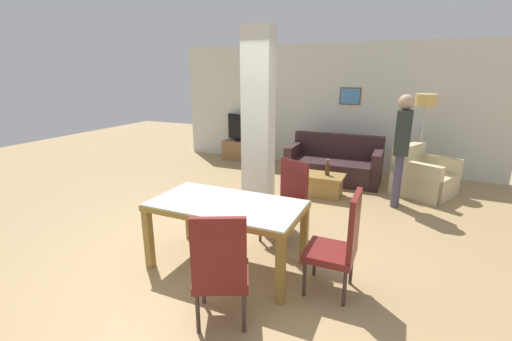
{
  "coord_description": "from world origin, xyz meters",
  "views": [
    {
      "loc": [
        1.68,
        -3.0,
        2.09
      ],
      "look_at": [
        0.0,
        0.79,
        0.9
      ],
      "focal_mm": 24.0,
      "sensor_mm": 36.0,
      "label": 1
    }
  ],
  "objects_px": {
    "armchair": "(422,178)",
    "tv_screen": "(242,128)",
    "standing_person": "(402,143)",
    "bottle": "(327,169)",
    "sofa": "(334,165)",
    "tv_stand": "(242,150)",
    "coffee_table": "(323,185)",
    "dining_table": "(227,216)",
    "dining_chair_far_right": "(287,201)",
    "dining_chair_near_right": "(221,268)",
    "dining_chair_head_right": "(340,242)",
    "floor_lamp": "(425,109)"
  },
  "relations": [
    {
      "from": "bottle",
      "to": "tv_screen",
      "type": "height_order",
      "value": "tv_screen"
    },
    {
      "from": "dining_chair_head_right",
      "to": "armchair",
      "type": "relative_size",
      "value": 0.89
    },
    {
      "from": "tv_stand",
      "to": "dining_chair_far_right",
      "type": "bearing_deg",
      "value": -56.33
    },
    {
      "from": "dining_chair_head_right",
      "to": "floor_lamp",
      "type": "xyz_separation_m",
      "value": [
        0.72,
        3.99,
        0.92
      ]
    },
    {
      "from": "armchair",
      "to": "bottle",
      "type": "bearing_deg",
      "value": -36.28
    },
    {
      "from": "floor_lamp",
      "to": "dining_table",
      "type": "bearing_deg",
      "value": -115.97
    },
    {
      "from": "standing_person",
      "to": "armchair",
      "type": "bearing_deg",
      "value": -29.08
    },
    {
      "from": "dining_chair_head_right",
      "to": "bottle",
      "type": "distance_m",
      "value": 2.78
    },
    {
      "from": "dining_chair_head_right",
      "to": "floor_lamp",
      "type": "relative_size",
      "value": 0.61
    },
    {
      "from": "dining_chair_far_right",
      "to": "bottle",
      "type": "bearing_deg",
      "value": -67.05
    },
    {
      "from": "dining_chair_near_right",
      "to": "tv_stand",
      "type": "height_order",
      "value": "dining_chair_near_right"
    },
    {
      "from": "dining_chair_head_right",
      "to": "floor_lamp",
      "type": "bearing_deg",
      "value": -10.23
    },
    {
      "from": "bottle",
      "to": "coffee_table",
      "type": "bearing_deg",
      "value": -165.31
    },
    {
      "from": "sofa",
      "to": "bottle",
      "type": "height_order",
      "value": "sofa"
    },
    {
      "from": "coffee_table",
      "to": "tv_screen",
      "type": "bearing_deg",
      "value": 144.22
    },
    {
      "from": "armchair",
      "to": "dining_table",
      "type": "bearing_deg",
      "value": -4.12
    },
    {
      "from": "sofa",
      "to": "standing_person",
      "type": "height_order",
      "value": "standing_person"
    },
    {
      "from": "dining_chair_near_right",
      "to": "standing_person",
      "type": "height_order",
      "value": "standing_person"
    },
    {
      "from": "dining_chair_far_right",
      "to": "coffee_table",
      "type": "height_order",
      "value": "dining_chair_far_right"
    },
    {
      "from": "dining_chair_head_right",
      "to": "coffee_table",
      "type": "height_order",
      "value": "dining_chair_head_right"
    },
    {
      "from": "tv_screen",
      "to": "tv_stand",
      "type": "bearing_deg",
      "value": -0.0
    },
    {
      "from": "dining_chair_near_right",
      "to": "armchair",
      "type": "xyz_separation_m",
      "value": [
        1.62,
        4.33,
        -0.25
      ]
    },
    {
      "from": "sofa",
      "to": "tv_stand",
      "type": "bearing_deg",
      "value": -16.97
    },
    {
      "from": "tv_screen",
      "to": "floor_lamp",
      "type": "bearing_deg",
      "value": -167.5
    },
    {
      "from": "armchair",
      "to": "coffee_table",
      "type": "height_order",
      "value": "armchair"
    },
    {
      "from": "coffee_table",
      "to": "dining_table",
      "type": "bearing_deg",
      "value": -99.66
    },
    {
      "from": "dining_chair_near_right",
      "to": "sofa",
      "type": "relative_size",
      "value": 0.58
    },
    {
      "from": "tv_screen",
      "to": "dining_chair_near_right",
      "type": "bearing_deg",
      "value": 133.27
    },
    {
      "from": "armchair",
      "to": "standing_person",
      "type": "bearing_deg",
      "value": -1.15
    },
    {
      "from": "floor_lamp",
      "to": "standing_person",
      "type": "relative_size",
      "value": 0.97
    },
    {
      "from": "dining_chair_far_right",
      "to": "tv_screen",
      "type": "distance_m",
      "value": 4.33
    },
    {
      "from": "coffee_table",
      "to": "tv_screen",
      "type": "xyz_separation_m",
      "value": [
        -2.44,
        1.76,
        0.58
      ]
    },
    {
      "from": "dining_chair_far_right",
      "to": "tv_screen",
      "type": "xyz_separation_m",
      "value": [
        -2.4,
        3.6,
        0.24
      ]
    },
    {
      "from": "tv_screen",
      "to": "dining_chair_far_right",
      "type": "bearing_deg",
      "value": 142.54
    },
    {
      "from": "dining_table",
      "to": "tv_screen",
      "type": "distance_m",
      "value": 4.86
    },
    {
      "from": "tv_screen",
      "to": "floor_lamp",
      "type": "distance_m",
      "value": 4.02
    },
    {
      "from": "tv_stand",
      "to": "tv_screen",
      "type": "distance_m",
      "value": 0.55
    },
    {
      "from": "dining_table",
      "to": "dining_chair_far_right",
      "type": "bearing_deg",
      "value": 63.98
    },
    {
      "from": "dining_table",
      "to": "bottle",
      "type": "relative_size",
      "value": 5.79
    },
    {
      "from": "dining_table",
      "to": "armchair",
      "type": "bearing_deg",
      "value": 59.73
    },
    {
      "from": "dining_table",
      "to": "tv_stand",
      "type": "bearing_deg",
      "value": 114.18
    },
    {
      "from": "tv_stand",
      "to": "standing_person",
      "type": "xyz_separation_m",
      "value": [
        3.62,
        -1.72,
        0.8
      ]
    },
    {
      "from": "standing_person",
      "to": "dining_chair_far_right",
      "type": "bearing_deg",
      "value": 145.03
    },
    {
      "from": "dining_chair_head_right",
      "to": "tv_screen",
      "type": "distance_m",
      "value": 5.48
    },
    {
      "from": "dining_table",
      "to": "sofa",
      "type": "xyz_separation_m",
      "value": [
        0.42,
        3.69,
        -0.3
      ]
    },
    {
      "from": "sofa",
      "to": "tv_stand",
      "type": "distance_m",
      "value": 2.52
    },
    {
      "from": "armchair",
      "to": "tv_screen",
      "type": "distance_m",
      "value": 4.16
    },
    {
      "from": "armchair",
      "to": "coffee_table",
      "type": "relative_size",
      "value": 1.7
    },
    {
      "from": "sofa",
      "to": "coffee_table",
      "type": "xyz_separation_m",
      "value": [
        0.03,
        -1.02,
        -0.1
      ]
    },
    {
      "from": "floor_lamp",
      "to": "dining_chair_head_right",
      "type": "bearing_deg",
      "value": -100.23
    }
  ]
}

